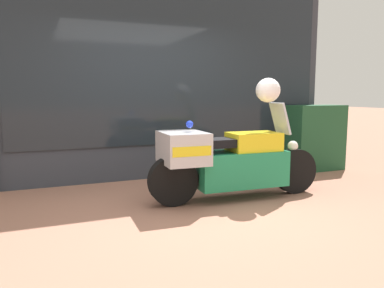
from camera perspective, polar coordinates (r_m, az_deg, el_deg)
ground_plane at (r=4.44m, az=0.35°, el=-10.05°), size 60.00×60.00×0.00m
shop_building at (r=6.04m, az=-11.42°, el=13.20°), size 6.45×0.55×3.89m
window_display at (r=6.34m, az=-3.02°, el=-0.37°), size 4.95×0.30×1.96m
paramedic_motorcycle at (r=4.76m, az=5.34°, el=-2.44°), size 2.35×0.68×1.24m
utility_cabinet at (r=7.01m, az=18.31°, el=0.92°), size 0.99×0.47×1.16m
white_helmet at (r=4.96m, az=11.51°, el=8.03°), size 0.32×0.32×0.32m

